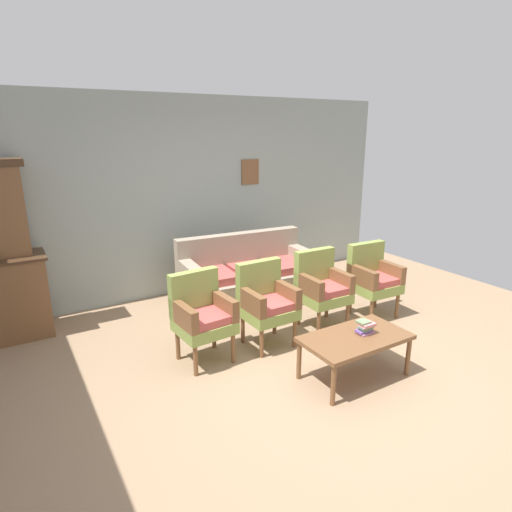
{
  "coord_description": "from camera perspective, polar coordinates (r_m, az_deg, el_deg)",
  "views": [
    {
      "loc": [
        -2.35,
        -2.96,
        2.25
      ],
      "look_at": [
        0.11,
        1.12,
        0.85
      ],
      "focal_mm": 30.33,
      "sensor_mm": 36.0,
      "label": 1
    }
  ],
  "objects": [
    {
      "name": "armchair_row_middle",
      "position": [
        4.63,
        1.35,
        -5.86
      ],
      "size": [
        0.53,
        0.5,
        0.9
      ],
      "color": "#849947",
      "rests_on": "ground"
    },
    {
      "name": "armchair_near_cabinet",
      "position": [
        4.34,
        -7.16,
        -7.52
      ],
      "size": [
        0.56,
        0.53,
        0.9
      ],
      "color": "#849947",
      "rests_on": "ground"
    },
    {
      "name": "coffee_table",
      "position": [
        4.17,
        12.96,
        -10.8
      ],
      "size": [
        1.0,
        0.56,
        0.42
      ],
      "color": "brown",
      "rests_on": "ground"
    },
    {
      "name": "book_stack_on_table",
      "position": [
        4.19,
        14.22,
        -9.1
      ],
      "size": [
        0.16,
        0.13,
        0.13
      ],
      "color": "#AD7792",
      "rests_on": "coffee_table"
    },
    {
      "name": "armchair_by_doorway",
      "position": [
        5.54,
        15.15,
        -2.64
      ],
      "size": [
        0.54,
        0.51,
        0.9
      ],
      "color": "#849947",
      "rests_on": "ground"
    },
    {
      "name": "wall_back_with_decor",
      "position": [
        6.13,
        -8.3,
        7.77
      ],
      "size": [
        6.4,
        0.09,
        2.7
      ],
      "color": "#939E99",
      "rests_on": "ground"
    },
    {
      "name": "armchair_near_couch_end",
      "position": [
        5.1,
        8.64,
        -3.88
      ],
      "size": [
        0.53,
        0.5,
        0.9
      ],
      "color": "#849947",
      "rests_on": "ground"
    },
    {
      "name": "floral_couch",
      "position": [
        5.79,
        -1.04,
        -3.04
      ],
      "size": [
        1.84,
        0.93,
        0.9
      ],
      "color": "gray",
      "rests_on": "ground"
    },
    {
      "name": "ground_plane",
      "position": [
        4.4,
        6.48,
        -14.51
      ],
      "size": [
        7.68,
        7.68,
        0.0
      ],
      "primitive_type": "plane",
      "color": "#997A5B"
    }
  ]
}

